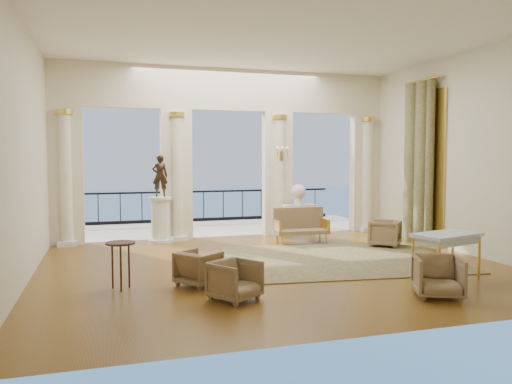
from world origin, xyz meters
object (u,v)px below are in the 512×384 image
object	(u,v)px
armchair_b	(438,275)
armchair_d	(199,266)
console_table	(298,210)
statue	(160,176)
armchair_a	(235,278)
settee	(300,226)
game_table	(447,238)
pedestal	(161,220)
armchair_c	(385,232)
side_table	(120,249)

from	to	relation	value
armchair_b	armchair_d	world-z (taller)	armchair_b
armchair_d	console_table	world-z (taller)	console_table
armchair_b	armchair_d	bearing A→B (deg)	176.22
statue	armchair_a	bearing A→B (deg)	101.55
armchair_a	settee	world-z (taller)	settee
settee	game_table	xyz separation A→B (m)	(1.03, -4.30, 0.30)
armchair_a	console_table	size ratio (longest dim) A/B	0.69
armchair_b	armchair_d	size ratio (longest dim) A/B	1.10
pedestal	game_table	bearing A→B (deg)	-50.83
armchair_a	settee	xyz separation A→B (m)	(2.85, 4.43, 0.11)
statue	console_table	bearing A→B (deg)	-177.72
settee	pedestal	bearing A→B (deg)	164.94
armchair_c	statue	distance (m)	5.74
pedestal	statue	world-z (taller)	statue
armchair_c	statue	size ratio (longest dim) A/B	0.67
armchair_c	pedestal	size ratio (longest dim) A/B	0.61
settee	statue	world-z (taller)	statue
settee	side_table	size ratio (longest dim) A/B	1.75
game_table	console_table	world-z (taller)	console_table
armchair_c	pedestal	xyz separation A→B (m)	(-5.13, 2.19, 0.21)
armchair_c	game_table	distance (m)	3.32
armchair_b	pedestal	size ratio (longest dim) A/B	0.61
statue	side_table	distance (m)	4.64
game_table	side_table	world-z (taller)	game_table
armchair_d	armchair_c	bearing A→B (deg)	-103.04
console_table	side_table	bearing A→B (deg)	-142.42
armchair_c	game_table	world-z (taller)	game_table
console_table	side_table	xyz separation A→B (m)	(-4.76, -4.14, -0.07)
settee	console_table	world-z (taller)	same
armchair_b	pedestal	distance (m)	7.24
armchair_c	pedestal	distance (m)	5.58
console_table	side_table	distance (m)	6.31
armchair_d	game_table	bearing A→B (deg)	-139.96
settee	statue	size ratio (longest dim) A/B	1.29
armchair_a	statue	xyz separation A→B (m)	(-0.52, 5.54, 1.36)
armchair_c	console_table	world-z (taller)	console_table
side_table	armchair_c	bearing A→B (deg)	19.39
armchair_b	statue	bearing A→B (deg)	143.61
armchair_d	statue	size ratio (longest dim) A/B	0.61
armchair_d	settee	bearing A→B (deg)	-81.37
armchair_a	armchair_c	size ratio (longest dim) A/B	0.93
armchair_d	console_table	size ratio (longest dim) A/B	0.68
armchair_b	game_table	xyz separation A→B (m)	(0.84, 0.90, 0.39)
settee	game_table	distance (m)	4.43
armchair_d	console_table	xyz separation A→B (m)	(3.50, 4.25, 0.41)
pedestal	side_table	world-z (taller)	pedestal
armchair_b	settee	size ratio (longest dim) A/B	0.52
armchair_a	statue	size ratio (longest dim) A/B	0.62
armchair_a	armchair_d	size ratio (longest dim) A/B	1.03
armchair_a	pedestal	xyz separation A→B (m)	(-0.52, 5.54, 0.23)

